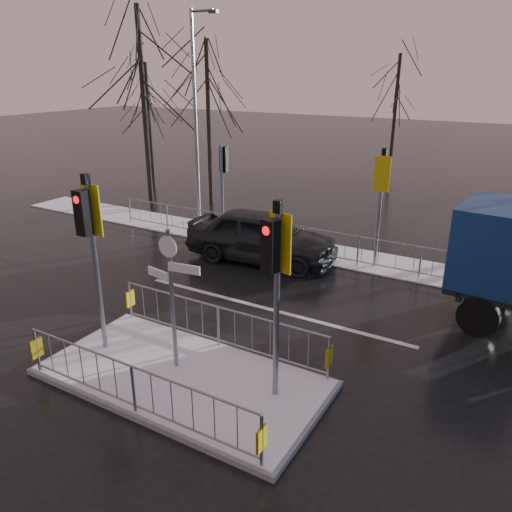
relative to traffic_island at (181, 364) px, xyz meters
The scene contains 11 objects.
ground 0.39m from the traffic_island, 42.90° to the right, with size 120.00×120.00×0.00m, color black.
snow_verge 8.60m from the traffic_island, 89.92° to the left, with size 30.00×2.00×0.04m, color white.
lane_markings 0.52m from the traffic_island, 88.07° to the right, with size 8.00×11.38×0.01m.
traffic_island is the anchor object (origin of this frame).
far_kerb_fixtures 8.11m from the traffic_island, 87.84° to the left, with size 18.00×0.65×3.83m.
car_far_lane 7.20m from the traffic_island, 106.05° to the left, with size 2.06×5.12×1.74m, color black.
tree_near_a 16.23m from the traffic_island, 133.66° to the left, with size 4.75×4.75×8.97m.
tree_near_b 15.57m from the traffic_island, 122.60° to the left, with size 4.00×4.00×7.55m.
tree_near_c 18.84m from the traffic_island, 132.79° to the left, with size 3.50×3.50×6.61m.
tree_far_a 22.52m from the traffic_island, 95.17° to the left, with size 3.75×3.75×7.08m.
street_lamp_left 12.17m from the traffic_island, 124.07° to the left, with size 1.25×0.18×8.20m.
Camera 1 is at (5.80, -6.89, 6.14)m, focal length 35.00 mm.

